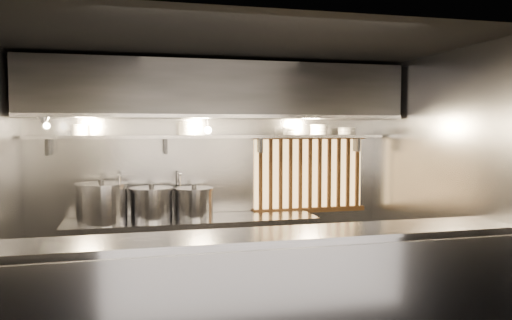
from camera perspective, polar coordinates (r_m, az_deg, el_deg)
name	(u,v)px	position (r m, az deg, el deg)	size (l,w,h in m)	color
ceiling	(236,44)	(4.99, -2.31, 13.07)	(4.50, 4.50, 0.00)	black
wall_back	(213,174)	(6.42, -4.98, -1.58)	(4.50, 4.50, 0.00)	gray
wall_right	(436,181)	(5.84, 19.93, -2.31)	(3.00, 3.00, 0.00)	gray
serving_counter	(260,302)	(4.23, 0.50, -15.93)	(4.50, 0.56, 1.13)	#939398
cooking_bench	(193,255)	(6.18, -7.18, -10.75)	(3.00, 0.70, 0.90)	#939398
bowl_shelf	(215,137)	(6.22, -4.75, 2.68)	(4.40, 0.34, 0.04)	#939398
exhaust_hood	(217,91)	(6.02, -4.43, 7.84)	(4.40, 0.81, 0.65)	#2D2D30
wood_screen	(309,173)	(6.71, 6.13, -1.54)	(1.56, 0.09, 1.04)	#FFC772
faucet_left	(120,185)	(6.22, -15.31, -2.73)	(0.04, 0.30, 0.50)	silver
faucet_right	(178,183)	(6.24, -8.87, -2.62)	(0.04, 0.30, 0.50)	silver
heat_lamp	(44,120)	(5.74, -23.07, 4.19)	(0.25, 0.35, 0.20)	#939398
pendant_bulb	(208,130)	(6.08, -5.50, 3.43)	(0.09, 0.09, 0.19)	#2D2D30
stock_pot_left	(102,203)	(5.97, -17.23, -4.72)	(0.62, 0.62, 0.50)	#939398
stock_pot_mid	(194,203)	(6.10, -7.08, -4.85)	(0.56, 0.56, 0.41)	#939398
stock_pot_right	(152,203)	(6.05, -11.84, -4.88)	(0.53, 0.53, 0.42)	#939398
bowl_stack_0	(80,130)	(6.16, -19.44, 3.28)	(0.20, 0.20, 0.13)	white
bowl_stack_1	(186,128)	(6.17, -7.99, 3.63)	(0.20, 0.20, 0.17)	white
bowl_stack_2	(290,131)	(6.45, 3.93, 3.31)	(0.20, 0.20, 0.09)	white
bowl_stack_3	(318,130)	(6.58, 7.13, 3.46)	(0.23, 0.23, 0.13)	white
bowl_stack_4	(347,131)	(6.73, 10.31, 3.27)	(0.24, 0.24, 0.09)	white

